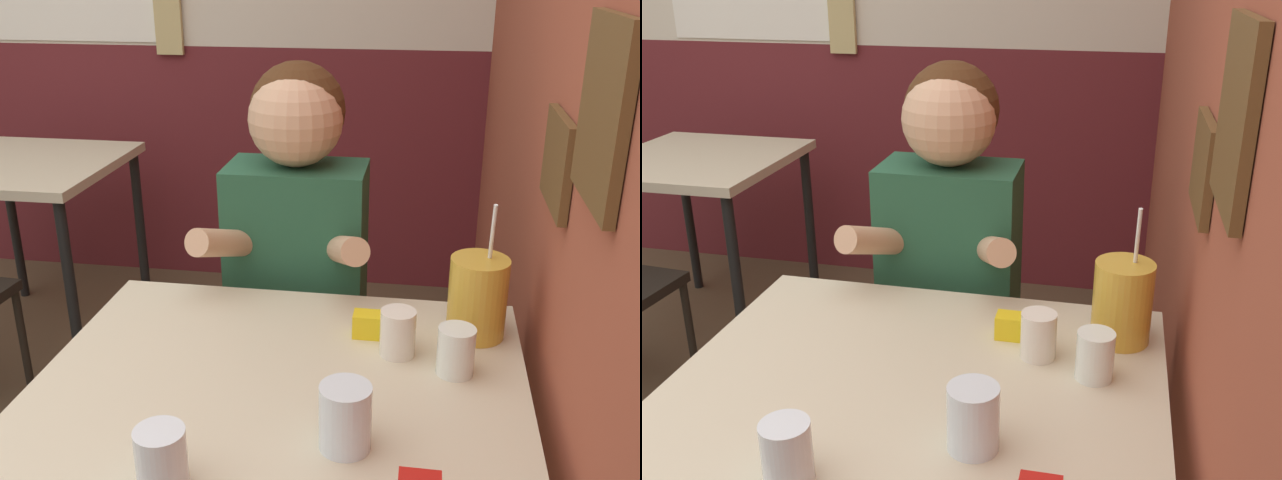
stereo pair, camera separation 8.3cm
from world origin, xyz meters
TOP-DOWN VIEW (x-y plane):
  - brick_wall_right at (1.27, 1.22)m, footprint 0.08×4.44m
  - main_table at (0.76, 0.40)m, footprint 0.90×0.74m
  - background_table at (-0.52, 1.74)m, footprint 0.68×0.72m
  - person_seated at (0.69, 0.94)m, footprint 0.42×0.42m
  - cocktail_pitcher at (1.12, 0.63)m, footprint 0.12×0.12m
  - glass_near_pitcher at (0.65, 0.09)m, footprint 0.08×0.08m
  - glass_center at (1.07, 0.47)m, footprint 0.07×0.07m
  - glass_far_side at (0.96, 0.52)m, footprint 0.07×0.07m
  - glass_by_brick at (0.90, 0.22)m, footprint 0.08×0.08m
  - condiment_mustard at (0.90, 0.59)m, footprint 0.06×0.04m

SIDE VIEW (x-z plane):
  - background_table at x=-0.52m, z-range 0.28..1.02m
  - main_table at x=0.76m, z-range 0.29..1.04m
  - person_seated at x=0.69m, z-range 0.06..1.30m
  - condiment_mustard at x=0.90m, z-range 0.74..0.79m
  - glass_center at x=1.07m, z-range 0.74..0.84m
  - glass_far_side at x=0.96m, z-range 0.74..0.84m
  - glass_near_pitcher at x=0.65m, z-range 0.74..0.84m
  - glass_by_brick at x=0.90m, z-range 0.74..0.85m
  - cocktail_pitcher at x=1.12m, z-range 0.68..0.97m
  - brick_wall_right at x=1.27m, z-range 0.00..2.70m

